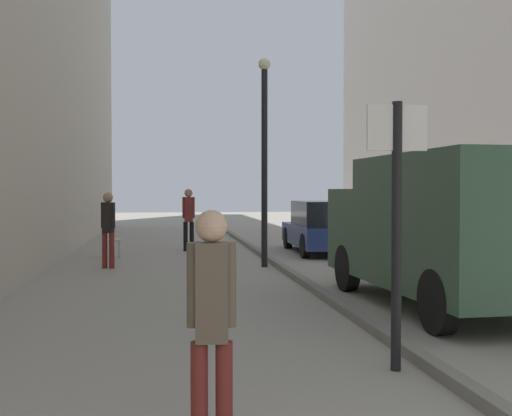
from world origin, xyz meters
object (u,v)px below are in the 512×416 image
at_px(pedestrian_far_crossing, 189,215).
at_px(pedestrian_mid_block, 212,315).
at_px(street_sign_post, 397,211).
at_px(cafe_chair_near_window, 108,237).
at_px(pedestrian_main_foreground, 108,225).
at_px(delivery_van, 446,226).
at_px(lamp_post, 264,148).
at_px(parked_car, 325,227).

bearing_deg(pedestrian_far_crossing, pedestrian_mid_block, 87.24).
relative_size(street_sign_post, cafe_chair_near_window, 2.77).
height_order(pedestrian_mid_block, cafe_chair_near_window, pedestrian_mid_block).
distance_m(pedestrian_main_foreground, pedestrian_mid_block, 10.86).
xyz_separation_m(pedestrian_main_foreground, delivery_van, (5.42, -5.73, 0.23)).
distance_m(pedestrian_main_foreground, pedestrian_far_crossing, 4.43).
bearing_deg(street_sign_post, cafe_chair_near_window, -72.86).
relative_size(pedestrian_mid_block, cafe_chair_near_window, 1.72).
bearing_deg(pedestrian_far_crossing, lamp_post, 109.27).
xyz_separation_m(pedestrian_far_crossing, cafe_chair_near_window, (-2.13, -1.67, -0.49)).
bearing_deg(delivery_van, pedestrian_mid_block, -129.72).
height_order(pedestrian_main_foreground, pedestrian_mid_block, pedestrian_main_foreground).
distance_m(pedestrian_mid_block, parked_car, 14.37).
height_order(pedestrian_main_foreground, delivery_van, delivery_van).
height_order(pedestrian_mid_block, delivery_van, delivery_van).
relative_size(pedestrian_mid_block, street_sign_post, 0.62).
xyz_separation_m(pedestrian_main_foreground, cafe_chair_near_window, (-0.19, 2.33, -0.44)).
bearing_deg(street_sign_post, pedestrian_far_crossing, -84.12).
height_order(pedestrian_mid_block, street_sign_post, street_sign_post).
bearing_deg(lamp_post, street_sign_post, -90.16).
distance_m(delivery_van, street_sign_post, 3.74).
distance_m(parked_car, cafe_chair_near_window, 5.96).
distance_m(street_sign_post, cafe_chair_near_window, 11.87).
distance_m(pedestrian_main_foreground, cafe_chair_near_window, 2.37).
bearing_deg(parked_car, pedestrian_main_foreground, -150.71).
bearing_deg(street_sign_post, pedestrian_mid_block, 42.70).
relative_size(pedestrian_main_foreground, pedestrian_mid_block, 1.05).
relative_size(parked_car, cafe_chair_near_window, 4.52).
bearing_deg(parked_car, pedestrian_mid_block, -105.25).
bearing_deg(cafe_chair_near_window, lamp_post, 50.13).
xyz_separation_m(pedestrian_main_foreground, pedestrian_far_crossing, (1.93, 3.99, 0.05)).
distance_m(pedestrian_far_crossing, parked_car, 3.92).
bearing_deg(street_sign_post, parked_car, -101.59).
xyz_separation_m(pedestrian_mid_block, delivery_van, (3.84, 5.02, 0.28)).
relative_size(delivery_van, street_sign_post, 1.99).
relative_size(delivery_van, cafe_chair_near_window, 5.49).
xyz_separation_m(delivery_van, cafe_chair_near_window, (-5.61, 8.05, -0.67)).
bearing_deg(lamp_post, pedestrian_far_crossing, 110.63).
xyz_separation_m(pedestrian_main_foreground, street_sign_post, (3.49, -8.92, 0.56)).
bearing_deg(delivery_van, pedestrian_far_crossing, 107.41).
distance_m(pedestrian_mid_block, lamp_post, 10.86).
xyz_separation_m(pedestrian_far_crossing, delivery_van, (3.48, -9.72, 0.18)).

